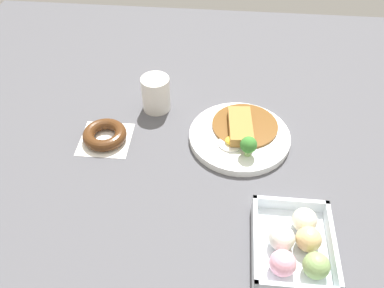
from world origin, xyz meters
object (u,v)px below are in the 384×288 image
object	(u,v)px
donut_box	(296,246)
coffee_mug	(156,94)
chocolate_ring_donut	(105,135)
curry_plate	(240,135)

from	to	relation	value
donut_box	coffee_mug	size ratio (longest dim) A/B	2.05
donut_box	chocolate_ring_donut	bearing A→B (deg)	57.80
chocolate_ring_donut	curry_plate	bearing A→B (deg)	-84.44
curry_plate	chocolate_ring_donut	xyz separation A→B (m)	(-0.03, 0.32, -0.00)
curry_plate	chocolate_ring_donut	world-z (taller)	curry_plate
curry_plate	donut_box	xyz separation A→B (m)	(-0.30, -0.10, 0.01)
donut_box	curry_plate	bearing A→B (deg)	19.17
curry_plate	coffee_mug	size ratio (longest dim) A/B	2.62
curry_plate	donut_box	distance (m)	0.32
curry_plate	chocolate_ring_donut	distance (m)	0.33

